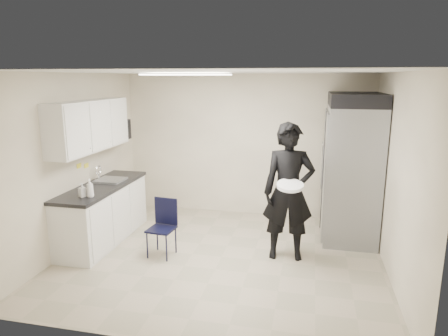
% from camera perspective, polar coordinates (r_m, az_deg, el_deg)
% --- Properties ---
extents(floor, '(4.50, 4.50, 0.00)m').
position_cam_1_polar(floor, '(5.90, -0.35, -12.58)').
color(floor, '#A0947E').
rests_on(floor, ground).
extents(ceiling, '(4.50, 4.50, 0.00)m').
position_cam_1_polar(ceiling, '(5.33, -0.39, 13.57)').
color(ceiling, silver).
rests_on(ceiling, back_wall).
extents(back_wall, '(4.50, 0.00, 4.50)m').
position_cam_1_polar(back_wall, '(7.40, 3.08, 3.22)').
color(back_wall, beige).
rests_on(back_wall, floor).
extents(left_wall, '(0.00, 4.00, 4.00)m').
position_cam_1_polar(left_wall, '(6.35, -20.58, 0.82)').
color(left_wall, beige).
rests_on(left_wall, floor).
extents(right_wall, '(0.00, 4.00, 4.00)m').
position_cam_1_polar(right_wall, '(5.45, 23.39, -1.31)').
color(right_wall, beige).
rests_on(right_wall, floor).
extents(ceiling_panel, '(1.20, 0.60, 0.02)m').
position_cam_1_polar(ceiling_panel, '(5.88, -5.36, 13.15)').
color(ceiling_panel, white).
rests_on(ceiling_panel, ceiling).
extents(lower_counter, '(0.60, 1.90, 0.86)m').
position_cam_1_polar(lower_counter, '(6.59, -16.84, -6.36)').
color(lower_counter, silver).
rests_on(lower_counter, floor).
extents(countertop, '(0.64, 1.95, 0.05)m').
position_cam_1_polar(countertop, '(6.45, -17.10, -2.53)').
color(countertop, black).
rests_on(countertop, lower_counter).
extents(sink, '(0.42, 0.40, 0.14)m').
position_cam_1_polar(sink, '(6.66, -15.89, -2.13)').
color(sink, gray).
rests_on(sink, countertop).
extents(faucet, '(0.02, 0.02, 0.24)m').
position_cam_1_polar(faucet, '(6.72, -17.47, -0.78)').
color(faucet, silver).
rests_on(faucet, countertop).
extents(upper_cabinets, '(0.35, 1.80, 0.75)m').
position_cam_1_polar(upper_cabinets, '(6.35, -18.64, 5.76)').
color(upper_cabinets, silver).
rests_on(upper_cabinets, left_wall).
extents(towel_dispenser, '(0.22, 0.30, 0.35)m').
position_cam_1_polar(towel_dispenser, '(7.40, -14.41, 5.34)').
color(towel_dispenser, black).
rests_on(towel_dispenser, left_wall).
extents(notice_sticker_left, '(0.00, 0.12, 0.07)m').
position_cam_1_polar(notice_sticker_left, '(6.44, -20.00, 0.30)').
color(notice_sticker_left, yellow).
rests_on(notice_sticker_left, left_wall).
extents(notice_sticker_right, '(0.00, 0.12, 0.07)m').
position_cam_1_polar(notice_sticker_right, '(6.62, -19.06, 0.33)').
color(notice_sticker_right, yellow).
rests_on(notice_sticker_right, left_wall).
extents(commercial_fridge, '(0.80, 1.35, 2.10)m').
position_cam_1_polar(commercial_fridge, '(6.67, 17.69, -0.62)').
color(commercial_fridge, gray).
rests_on(commercial_fridge, floor).
extents(fridge_compressor, '(0.80, 1.35, 0.20)m').
position_cam_1_polar(fridge_compressor, '(6.51, 18.38, 9.27)').
color(fridge_compressor, black).
rests_on(fridge_compressor, commercial_fridge).
extents(folding_chair, '(0.39, 0.39, 0.80)m').
position_cam_1_polar(folding_chair, '(5.86, -8.96, -8.66)').
color(folding_chair, black).
rests_on(folding_chair, floor).
extents(man_tuxedo, '(0.76, 0.56, 1.94)m').
position_cam_1_polar(man_tuxedo, '(5.64, 9.21, -3.41)').
color(man_tuxedo, black).
rests_on(man_tuxedo, floor).
extents(bucket_lid, '(0.40, 0.40, 0.04)m').
position_cam_1_polar(bucket_lid, '(5.36, 9.43, -2.49)').
color(bucket_lid, silver).
rests_on(bucket_lid, man_tuxedo).
extents(soap_bottle_a, '(0.12, 0.12, 0.26)m').
position_cam_1_polar(soap_bottle_a, '(5.81, -18.61, -2.73)').
color(soap_bottle_a, white).
rests_on(soap_bottle_a, countertop).
extents(soap_bottle_b, '(0.12, 0.12, 0.19)m').
position_cam_1_polar(soap_bottle_b, '(5.87, -19.58, -2.98)').
color(soap_bottle_b, '#AFB0BB').
rests_on(soap_bottle_b, countertop).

